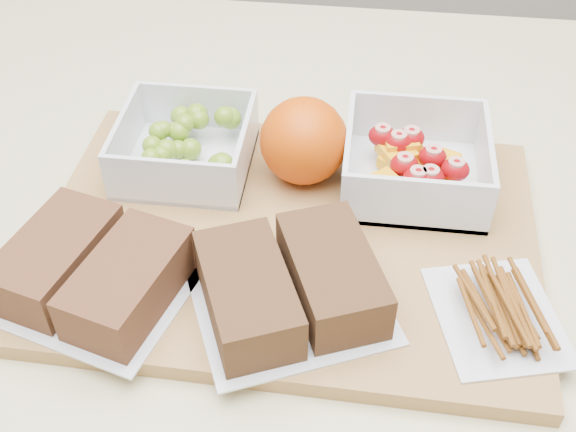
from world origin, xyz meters
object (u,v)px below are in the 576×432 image
(grape_container, at_px, (188,145))
(fruit_container, at_px, (414,165))
(orange, at_px, (304,141))
(sandwich_bag_left, at_px, (92,271))
(sandwich_bag_center, at_px, (290,285))
(pretzel_bag, at_px, (500,307))
(cutting_board, at_px, (288,237))

(grape_container, xyz_separation_m, fruit_container, (0.21, -0.00, -0.00))
(orange, distance_m, sandwich_bag_left, 0.22)
(sandwich_bag_center, bearing_deg, pretzel_bag, 2.23)
(orange, bearing_deg, sandwich_bag_left, -132.48)
(orange, relative_size, pretzel_bag, 0.62)
(grape_container, bearing_deg, cutting_board, -37.66)
(cutting_board, xyz_separation_m, orange, (0.00, 0.08, 0.05))
(cutting_board, bearing_deg, pretzel_bag, -22.46)
(cutting_board, relative_size, sandwich_bag_left, 2.48)
(fruit_container, distance_m, sandwich_bag_left, 0.29)
(fruit_container, bearing_deg, cutting_board, -143.55)
(grape_container, relative_size, pretzel_bag, 0.93)
(cutting_board, xyz_separation_m, sandwich_bag_left, (-0.14, -0.08, 0.03))
(cutting_board, distance_m, fruit_container, 0.13)
(fruit_container, height_order, sandwich_bag_left, fruit_container)
(orange, bearing_deg, cutting_board, -93.45)
(fruit_container, height_order, orange, orange)
(sandwich_bag_left, bearing_deg, grape_container, 77.09)
(orange, xyz_separation_m, sandwich_bag_left, (-0.15, -0.16, -0.02))
(sandwich_bag_left, bearing_deg, cutting_board, 30.67)
(orange, bearing_deg, fruit_container, 1.06)
(grape_container, bearing_deg, sandwich_bag_left, -102.91)
(orange, xyz_separation_m, pretzel_bag, (0.16, -0.15, -0.03))
(cutting_board, bearing_deg, fruit_container, 37.63)
(pretzel_bag, bearing_deg, fruit_container, 112.87)
(cutting_board, height_order, fruit_container, fruit_container)
(fruit_container, bearing_deg, sandwich_bag_center, -120.71)
(orange, height_order, sandwich_bag_left, orange)
(fruit_container, distance_m, sandwich_bag_center, 0.18)
(sandwich_bag_left, xyz_separation_m, sandwich_bag_center, (0.15, 0.00, 0.00))
(grape_container, height_order, pretzel_bag, grape_container)
(grape_container, distance_m, fruit_container, 0.21)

